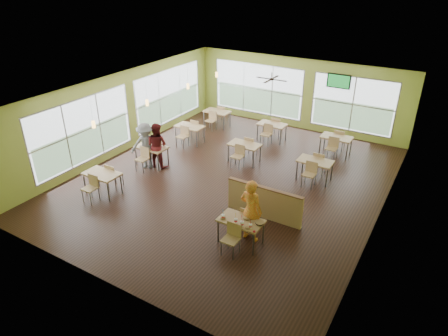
% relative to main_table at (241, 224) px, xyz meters
% --- Properties ---
extents(room, '(12.00, 12.04, 3.20)m').
position_rel_main_table_xyz_m(room, '(-2.00, 3.00, 0.97)').
color(room, black).
rests_on(room, ground).
extents(window_bays, '(9.24, 10.24, 2.38)m').
position_rel_main_table_xyz_m(window_bays, '(-4.65, 6.08, 0.85)').
color(window_bays, white).
rests_on(window_bays, room).
extents(main_table, '(1.22, 1.52, 0.87)m').
position_rel_main_table_xyz_m(main_table, '(0.00, 0.00, 0.00)').
color(main_table, tan).
rests_on(main_table, floor).
extents(half_wall_divider, '(2.40, 0.14, 1.04)m').
position_rel_main_table_xyz_m(half_wall_divider, '(0.00, 1.45, -0.11)').
color(half_wall_divider, tan).
rests_on(half_wall_divider, floor).
extents(dining_tables, '(6.92, 8.72, 0.87)m').
position_rel_main_table_xyz_m(dining_tables, '(-3.05, 4.71, -0.00)').
color(dining_tables, tan).
rests_on(dining_tables, floor).
extents(pendant_lights, '(0.11, 7.31, 0.86)m').
position_rel_main_table_xyz_m(pendant_lights, '(-5.20, 3.68, 1.82)').
color(pendant_lights, '#2D2119').
rests_on(pendant_lights, ceiling).
extents(ceiling_fan, '(1.25, 1.25, 0.29)m').
position_rel_main_table_xyz_m(ceiling_fan, '(-2.00, 6.00, 2.32)').
color(ceiling_fan, '#2D2119').
rests_on(ceiling_fan, ceiling).
extents(tv_backwall, '(1.00, 0.07, 0.60)m').
position_rel_main_table_xyz_m(tv_backwall, '(-0.20, 8.90, 1.82)').
color(tv_backwall, black).
rests_on(tv_backwall, wall_back).
extents(man_plaid, '(0.71, 0.50, 1.84)m').
position_rel_main_table_xyz_m(man_plaid, '(0.14, 0.31, 0.29)').
color(man_plaid, '#F6511B').
rests_on(man_plaid, floor).
extents(patron_maroon, '(0.87, 0.69, 1.72)m').
position_rel_main_table_xyz_m(patron_maroon, '(-4.92, 2.51, 0.23)').
color(patron_maroon, '#5B1618').
rests_on(patron_maroon, floor).
extents(patron_grey, '(1.31, 1.06, 1.76)m').
position_rel_main_table_xyz_m(patron_grey, '(-5.21, 2.25, 0.25)').
color(patron_grey, slate).
rests_on(patron_grey, floor).
extents(cup_blue, '(0.10, 0.10, 0.35)m').
position_rel_main_table_xyz_m(cup_blue, '(-0.43, -0.20, 0.19)').
color(cup_blue, white).
rests_on(cup_blue, main_table).
extents(cup_yellow, '(0.10, 0.10, 0.35)m').
position_rel_main_table_xyz_m(cup_yellow, '(-0.05, -0.19, 0.19)').
color(cup_yellow, white).
rests_on(cup_yellow, main_table).
extents(cup_red_near, '(0.11, 0.11, 0.38)m').
position_rel_main_table_xyz_m(cup_red_near, '(0.15, -0.24, 0.20)').
color(cup_red_near, white).
rests_on(cup_red_near, main_table).
extents(cup_red_far, '(0.09, 0.09, 0.31)m').
position_rel_main_table_xyz_m(cup_red_far, '(0.39, -0.20, 0.18)').
color(cup_red_far, white).
rests_on(cup_red_far, main_table).
extents(food_basket, '(0.25, 0.25, 0.06)m').
position_rel_main_table_xyz_m(food_basket, '(0.51, 0.09, 0.15)').
color(food_basket, black).
rests_on(food_basket, main_table).
extents(ketchup_cup, '(0.06, 0.06, 0.03)m').
position_rel_main_table_xyz_m(ketchup_cup, '(0.55, -0.30, 0.13)').
color(ketchup_cup, '#AC0010').
rests_on(ketchup_cup, main_table).
extents(wrapper_left, '(0.19, 0.18, 0.04)m').
position_rel_main_table_xyz_m(wrapper_left, '(-0.44, -0.20, 0.14)').
color(wrapper_left, '#9B7F4B').
rests_on(wrapper_left, main_table).
extents(wrapper_mid, '(0.22, 0.20, 0.05)m').
position_rel_main_table_xyz_m(wrapper_mid, '(0.10, 0.11, 0.14)').
color(wrapper_mid, '#9B7F4B').
rests_on(wrapper_mid, main_table).
extents(wrapper_right, '(0.15, 0.14, 0.04)m').
position_rel_main_table_xyz_m(wrapper_right, '(0.33, -0.24, 0.14)').
color(wrapper_right, '#9B7F4B').
rests_on(wrapper_right, main_table).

